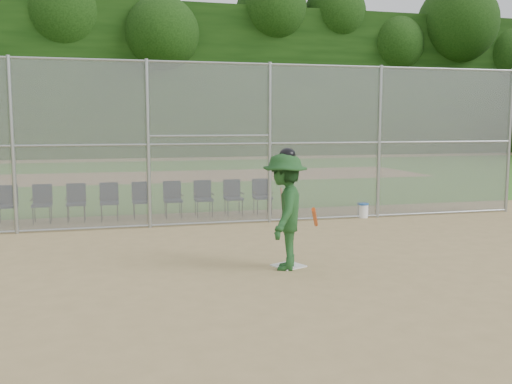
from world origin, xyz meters
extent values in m
plane|color=tan|center=(0.00, 0.00, 0.00)|extent=(100.00, 100.00, 0.00)
plane|color=#356D20|center=(0.00, 18.00, 0.01)|extent=(100.00, 100.00, 0.00)
plane|color=tan|center=(0.00, 18.00, 0.01)|extent=(24.00, 24.00, 0.00)
cube|color=gray|center=(0.00, 5.00, 2.00)|extent=(16.00, 0.02, 4.00)
cylinder|color=#9EA3A8|center=(8.00, 5.00, 2.00)|extent=(0.09, 0.09, 4.00)
cylinder|color=#9EA3A8|center=(0.00, 5.00, 3.95)|extent=(16.00, 0.05, 0.05)
cube|color=black|center=(0.00, 35.00, 5.50)|extent=(80.00, 5.00, 11.00)
cube|color=silver|center=(0.10, 0.59, 0.01)|extent=(0.62, 0.62, 0.02)
imported|color=#1C481F|center=(-0.01, 0.47, 1.01)|extent=(1.21, 1.49, 2.01)
ellipsoid|color=black|center=(-0.01, 0.47, 1.98)|extent=(0.27, 0.30, 0.23)
cylinder|color=#D04413|center=(0.39, 0.07, 0.95)|extent=(0.38, 0.75, 0.44)
cylinder|color=white|center=(3.60, 5.06, 0.17)|extent=(0.29, 0.29, 0.34)
cylinder|color=#24569F|center=(3.60, 5.06, 0.37)|extent=(0.31, 0.31, 0.05)
cylinder|color=#D84C14|center=(1.44, 5.31, 0.41)|extent=(0.06, 0.32, 0.83)
cylinder|color=black|center=(1.74, 5.31, 0.41)|extent=(0.06, 0.35, 0.82)
camera|label=1|loc=(-2.91, -8.76, 2.52)|focal=40.00mm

